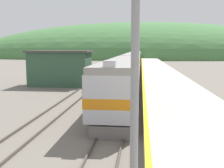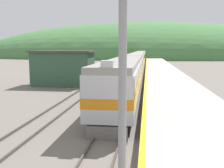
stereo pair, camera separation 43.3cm
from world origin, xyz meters
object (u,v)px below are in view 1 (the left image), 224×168
express_train_lead_car (123,78)px  carriage_second (132,64)px  carriage_third (135,59)px  signal_mast_main (135,19)px  carriage_fourth (136,56)px

express_train_lead_car → carriage_second: 22.74m
carriage_third → signal_mast_main: (1.48, -62.74, 3.42)m
carriage_second → carriage_third: bearing=90.0°
carriage_second → carriage_fourth: bearing=90.0°
carriage_second → carriage_fourth: same height
carriage_third → carriage_fourth: size_ratio=1.00×
carriage_second → signal_mast_main: bearing=-87.9°
carriage_fourth → signal_mast_main: signal_mast_main is taller
express_train_lead_car → carriage_fourth: express_train_lead_car is taller
carriage_third → carriage_fourth: (0.00, 22.20, 0.00)m
express_train_lead_car → signal_mast_main: size_ratio=2.60×
carriage_fourth → express_train_lead_car: bearing=-90.0°
carriage_third → signal_mast_main: size_ratio=2.53×
express_train_lead_car → signal_mast_main: 18.20m
express_train_lead_car → carriage_fourth: size_ratio=1.03×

